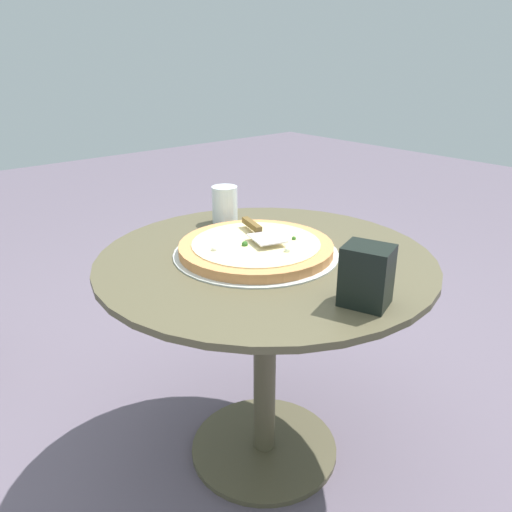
% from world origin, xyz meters
% --- Properties ---
extents(ground_plane, '(10.00, 10.00, 0.00)m').
position_xyz_m(ground_plane, '(0.00, 0.00, 0.00)').
color(ground_plane, slate).
extents(patio_table, '(0.93, 0.93, 0.68)m').
position_xyz_m(patio_table, '(0.00, 0.00, 0.51)').
color(patio_table, brown).
rests_on(patio_table, ground).
extents(pizza_on_tray, '(0.46, 0.46, 0.05)m').
position_xyz_m(pizza_on_tray, '(0.03, 0.01, 0.70)').
color(pizza_on_tray, silver).
rests_on(pizza_on_tray, patio_table).
extents(pizza_server, '(0.22, 0.11, 0.02)m').
position_xyz_m(pizza_server, '(0.06, -0.03, 0.74)').
color(pizza_server, silver).
rests_on(pizza_server, pizza_on_tray).
extents(drinking_cup, '(0.08, 0.08, 0.12)m').
position_xyz_m(drinking_cup, '(0.31, -0.10, 0.74)').
color(drinking_cup, silver).
rests_on(drinking_cup, patio_table).
extents(napkin_dispenser, '(0.13, 0.12, 0.14)m').
position_xyz_m(napkin_dispenser, '(-0.36, 0.02, 0.75)').
color(napkin_dispenser, black).
rests_on(napkin_dispenser, patio_table).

